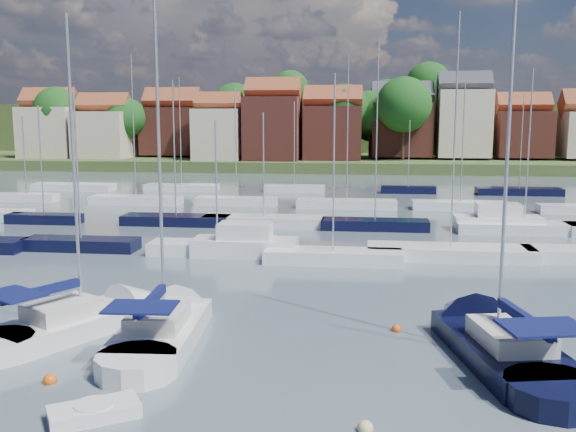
# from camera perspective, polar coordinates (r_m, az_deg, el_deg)

# --- Properties ---
(ground) EXTENTS (260.00, 260.00, 0.00)m
(ground) POSITION_cam_1_polar(r_m,az_deg,el_deg) (62.25, 4.40, 0.25)
(ground) COLOR #3F4A55
(ground) RESTS_ON ground
(sailboat_left) EXTENTS (7.68, 10.72, 14.58)m
(sailboat_left) POSITION_cam_1_polar(r_m,az_deg,el_deg) (30.18, -16.74, -8.73)
(sailboat_left) COLOR silver
(sailboat_left) RESTS_ON ground
(sailboat_centre) EXTENTS (3.66, 11.42, 15.31)m
(sailboat_centre) POSITION_cam_1_polar(r_m,az_deg,el_deg) (28.74, -10.51, -9.39)
(sailboat_centre) COLOR silver
(sailboat_centre) RESTS_ON ground
(sailboat_navy) EXTENTS (5.66, 12.58, 16.83)m
(sailboat_navy) POSITION_cam_1_polar(r_m,az_deg,el_deg) (27.74, 17.28, -10.33)
(sailboat_navy) COLOR black
(sailboat_navy) RESTS_ON ground
(tender) EXTENTS (2.96, 2.53, 0.59)m
(tender) POSITION_cam_1_polar(r_m,az_deg,el_deg) (21.59, -16.85, -16.33)
(tender) COLOR silver
(tender) RESTS_ON ground
(buoy_c) EXTENTS (0.49, 0.49, 0.49)m
(buoy_c) POSITION_cam_1_polar(r_m,az_deg,el_deg) (24.75, -20.38, -13.73)
(buoy_c) COLOR #D85914
(buoy_c) RESTS_ON ground
(buoy_d) EXTENTS (0.47, 0.47, 0.47)m
(buoy_d) POSITION_cam_1_polar(r_m,az_deg,el_deg) (20.25, 6.89, -18.47)
(buoy_d) COLOR beige
(buoy_d) RESTS_ON ground
(buoy_e) EXTENTS (0.43, 0.43, 0.43)m
(buoy_e) POSITION_cam_1_polar(r_m,az_deg,el_deg) (28.82, 9.63, -10.05)
(buoy_e) COLOR #D85914
(buoy_e) RESTS_ON ground
(marina_field) EXTENTS (79.62, 41.41, 15.93)m
(marina_field) POSITION_cam_1_polar(r_m,az_deg,el_deg) (57.34, 6.10, -0.08)
(marina_field) COLOR silver
(marina_field) RESTS_ON ground
(far_shore_town) EXTENTS (212.46, 90.00, 22.27)m
(far_shore_town) POSITION_cam_1_polar(r_m,az_deg,el_deg) (154.24, 6.73, 7.04)
(far_shore_town) COLOR #45562B
(far_shore_town) RESTS_ON ground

